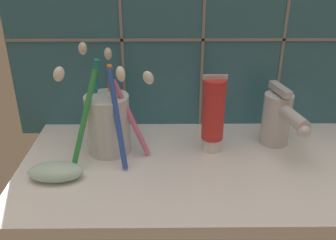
{
  "coord_description": "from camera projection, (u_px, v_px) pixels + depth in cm",
  "views": [
    {
      "loc": [
        -5.63,
        -53.18,
        35.85
      ],
      "look_at": [
        -5.07,
        1.89,
        9.22
      ],
      "focal_mm": 40.0,
      "sensor_mm": 36.0,
      "label": 1
    }
  ],
  "objects": [
    {
      "name": "tile_wall_backsplash",
      "position": [
        196.0,
        5.0,
        0.67
      ],
      "size": [
        69.59,
        1.72,
        50.7
      ],
      "color": "#336B7F",
      "rests_on": "ground"
    },
    {
      "name": "sink_counter",
      "position": [
        198.0,
        169.0,
        0.63
      ],
      "size": [
        59.59,
        30.93,
        2.0
      ],
      "primitive_type": "cube",
      "color": "white",
      "rests_on": "ground"
    },
    {
      "name": "sink_faucet",
      "position": [
        279.0,
        118.0,
        0.66
      ],
      "size": [
        5.5,
        12.61,
        11.04
      ],
      "rotation": [
        0.0,
        0.0,
        -1.36
      ],
      "color": "silver",
      "rests_on": "sink_counter"
    },
    {
      "name": "soap_bar",
      "position": [
        56.0,
        172.0,
        0.58
      ],
      "size": [
        8.61,
        4.54,
        2.72
      ],
      "primitive_type": "ellipsoid",
      "color": "silver",
      "rests_on": "sink_counter"
    },
    {
      "name": "toothpaste_tube",
      "position": [
        213.0,
        114.0,
        0.64
      ],
      "size": [
        4.02,
        3.83,
        14.0
      ],
      "color": "white",
      "rests_on": "sink_counter"
    },
    {
      "name": "toothbrush_cup",
      "position": [
        108.0,
        121.0,
        0.64
      ],
      "size": [
        15.22,
        14.14,
        18.73
      ],
      "color": "silver",
      "rests_on": "sink_counter"
    }
  ]
}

